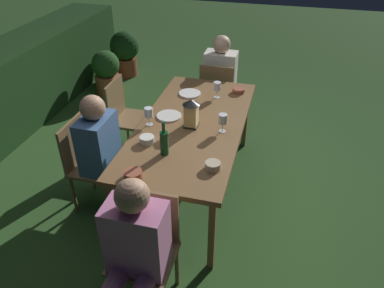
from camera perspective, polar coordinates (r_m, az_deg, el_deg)
The scene contains 22 objects.
ground_plane at distance 3.84m, azimuth 0.00°, elevation -6.59°, with size 16.00×16.00×0.00m, color #2D5123.
dining_table at distance 3.43m, azimuth 0.00°, elevation 2.42°, with size 1.96×0.92×0.75m.
chair_side_right_b at distance 4.15m, azimuth -9.93°, elevation 4.42°, with size 0.42×0.40×0.87m.
chair_head_far at distance 4.59m, azimuth 3.93°, elevation 7.79°, with size 0.40×0.42×0.87m.
person_in_cream at distance 4.70m, azimuth 4.48°, elevation 10.46°, with size 0.48×0.38×1.15m.
chair_side_right_a at distance 3.50m, azimuth -15.56°, elevation -2.48°, with size 0.42×0.40×0.87m.
person_in_blue at distance 3.33m, azimuth -13.00°, elevation -0.91°, with size 0.38×0.47×1.15m.
chair_head_near at distance 2.66m, azimuth -6.95°, elevation -15.07°, with size 0.40×0.42×0.87m.
person_in_pink at distance 2.43m, azimuth -8.88°, elevation -16.00°, with size 0.48×0.38×1.15m.
lantern_centerpiece at distance 3.28m, azimuth -0.12°, elevation 4.97°, with size 0.15×0.15×0.27m.
green_bottle_on_table at distance 2.94m, azimuth -4.27°, elevation 0.26°, with size 0.07×0.07×0.29m.
wine_glass_a at distance 3.82m, azimuth 3.86°, elevation 8.68°, with size 0.08×0.08×0.17m.
wine_glass_b at distance 3.23m, azimuth 4.73°, elevation 3.71°, with size 0.08×0.08×0.17m.
wine_glass_c at distance 3.34m, azimuth -6.63°, elevation 4.69°, with size 0.08×0.08×0.17m.
plate_a at distance 3.51m, azimuth -3.53°, elevation 4.31°, with size 0.23×0.23×0.01m, color silver.
plate_b at distance 3.93m, azimuth -0.35°, elevation 7.73°, with size 0.23×0.23×0.01m, color white.
bowl_olives at distance 3.13m, azimuth -6.89°, elevation 0.69°, with size 0.12×0.12×0.06m.
bowl_bread at distance 2.77m, azimuth -8.98°, elevation -4.52°, with size 0.13×0.13×0.05m.
bowl_salad at distance 2.82m, azimuth 3.19°, elevation -3.29°, with size 0.12×0.12×0.06m.
bowl_dip at distance 3.99m, azimuth 7.12°, elevation 8.14°, with size 0.13×0.13×0.05m.
potted_plant_by_hedge at distance 5.69m, azimuth -12.93°, elevation 10.69°, with size 0.40×0.40×0.65m.
potted_plant_corner at distance 6.27m, azimuth -10.19°, elevation 13.77°, with size 0.46×0.46×0.72m.
Camera 1 is at (-2.84, -0.74, 2.47)m, focal length 34.93 mm.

